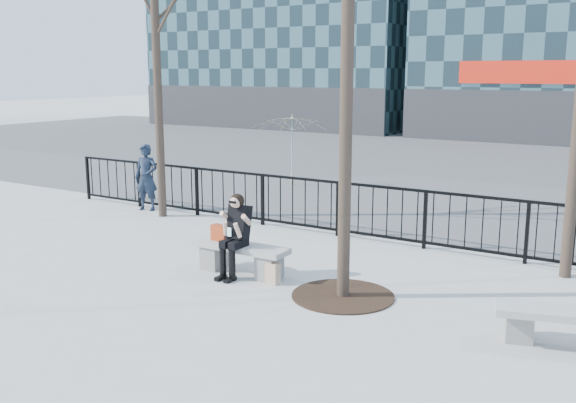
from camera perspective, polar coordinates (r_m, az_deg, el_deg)
The scene contains 11 objects.
ground at distance 10.50m, azimuth -4.18°, elevation -6.40°, with size 120.00×120.00×0.00m, color #A6A6A1.
street_surface at distance 24.03m, azimuth 17.31°, elevation 3.26°, with size 60.00×23.00×0.01m, color #474747.
railing at distance 12.83m, azimuth 3.66°, elevation -0.55°, with size 14.00×0.06×1.10m.
tree_grate at distance 9.48m, azimuth 4.90°, elevation -8.34°, with size 1.50×1.50×0.02m, color black.
bench_main at distance 10.42m, azimuth -4.21°, elevation -4.83°, with size 1.65×0.46×0.49m.
bench_second at distance 8.33m, azimuth 23.63°, elevation -10.04°, with size 1.65×0.46×0.49m.
seated_woman at distance 10.19m, azimuth -4.77°, elevation -3.05°, with size 0.50×0.64×1.34m.
handbag at distance 10.59m, azimuth -6.04°, elevation -2.79°, with size 0.31×0.15×0.26m, color #A73414.
shopping_bag at distance 9.99m, azimuth -1.62°, elevation -6.32°, with size 0.35×0.13×0.33m, color beige.
standing_man at distance 15.42m, azimuth -12.48°, elevation 2.11°, with size 0.57×0.38×1.57m, color black.
vendor_umbrella at distance 18.30m, azimuth 0.33°, elevation 4.59°, with size 2.24×2.28×2.05m, color yellow.
Camera 1 is at (5.90, -8.07, 3.22)m, focal length 40.00 mm.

